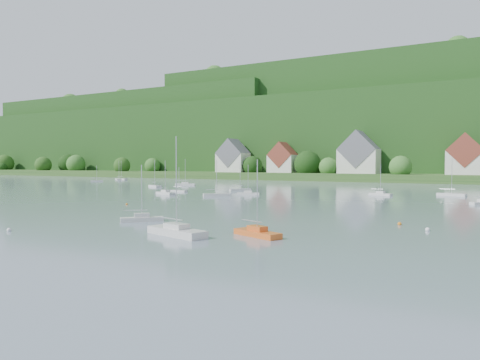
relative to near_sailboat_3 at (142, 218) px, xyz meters
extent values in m
cube|color=#264D1D|center=(-14.54, 158.75, 1.09)|extent=(600.00, 60.00, 3.00)
cube|color=#153C13|center=(-14.54, 233.75, 19.59)|extent=(620.00, 160.00, 40.00)
cube|color=#153C13|center=(-164.54, 218.75, 23.59)|extent=(200.00, 120.00, 52.00)
cube|color=#153C13|center=(-4.54, 228.75, 27.59)|extent=(240.00, 130.00, 60.00)
sphere|color=#2D6525|center=(-176.76, 145.75, 6.23)|extent=(11.19, 11.19, 11.19)
sphere|color=#2D6525|center=(-122.62, 150.23, 5.39)|extent=(8.61, 8.61, 8.61)
sphere|color=#1F4916|center=(-134.30, 139.22, 5.53)|extent=(9.03, 9.03, 9.03)
sphere|color=#2D6525|center=(-21.34, 142.63, 5.25)|extent=(8.19, 8.19, 8.19)
sphere|color=#2D6525|center=(-66.50, 144.82, 4.70)|extent=(6.49, 6.49, 6.49)
sphere|color=#1F4916|center=(-244.21, 145.77, 6.47)|extent=(11.94, 11.94, 11.94)
sphere|color=#2D6525|center=(32.31, 150.83, 6.55)|extent=(12.16, 12.16, 12.16)
sphere|color=#2D6525|center=(8.45, 138.68, 5.43)|extent=(8.73, 8.73, 8.73)
sphere|color=black|center=(-58.41, 144.61, 5.62)|extent=(9.32, 9.32, 9.32)
sphere|color=black|center=(-184.99, 152.09, 5.68)|extent=(9.50, 9.50, 9.50)
sphere|color=black|center=(-189.16, 150.61, 6.46)|extent=(11.91, 11.91, 11.91)
sphere|color=#1F4916|center=(-196.56, 138.55, 5.81)|extent=(9.91, 9.91, 9.91)
sphere|color=black|center=(-241.63, 142.94, 4.59)|extent=(6.16, 6.16, 6.16)
sphere|color=black|center=(-31.54, 145.10, 6.47)|extent=(11.92, 11.92, 11.92)
sphere|color=#2D6525|center=(-134.25, 187.29, 51.43)|extent=(10.52, 10.52, 10.52)
sphere|color=#2D6525|center=(-237.56, 195.10, 52.00)|extent=(13.75, 13.75, 13.75)
sphere|color=#1F4916|center=(-98.81, 221.89, 51.39)|extent=(10.29, 10.29, 10.29)
sphere|color=black|center=(-204.90, 216.76, 51.40)|extent=(10.31, 10.31, 10.31)
sphere|color=black|center=(-189.73, 192.10, 51.02)|extent=(8.14, 8.14, 8.14)
sphere|color=#2D6525|center=(-192.11, 221.34, 50.84)|extent=(7.15, 7.15, 7.15)
sphere|color=black|center=(-258.22, 216.78, 51.63)|extent=(11.66, 11.66, 11.66)
sphere|color=black|center=(-82.70, 210.13, 50.85)|extent=(7.18, 7.18, 7.18)
sphere|color=#2D6525|center=(-172.52, 180.43, 51.15)|extent=(8.89, 8.89, 8.89)
sphere|color=#1F4916|center=(-249.06, 183.75, 50.95)|extent=(7.77, 7.77, 7.77)
sphere|color=black|center=(-207.85, 212.70, 51.34)|extent=(9.97, 9.97, 9.97)
sphere|color=#1F4916|center=(24.96, 213.77, 59.84)|extent=(12.83, 12.83, 12.83)
sphere|color=#2D6525|center=(-54.47, 200.92, 59.02)|extent=(8.18, 8.18, 8.18)
sphere|color=#1F4916|center=(-13.43, 238.40, 59.82)|extent=(12.73, 12.73, 12.73)
sphere|color=#2D6525|center=(24.71, 190.04, 59.68)|extent=(11.95, 11.95, 11.95)
sphere|color=#2D6525|center=(-61.68, 233.04, 58.83)|extent=(7.07, 7.07, 7.07)
sphere|color=black|center=(-18.01, 202.05, 59.03)|extent=(8.21, 8.21, 8.21)
sphere|color=#2D6525|center=(-37.36, 225.84, 59.73)|extent=(12.24, 12.24, 12.24)
sphere|color=#2D6525|center=(-110.04, 194.64, 59.98)|extent=(13.65, 13.65, 13.65)
sphere|color=#1F4916|center=(-54.52, 220.88, 41.69)|extent=(12.01, 12.01, 12.01)
sphere|color=black|center=(-18.24, 230.95, 42.34)|extent=(15.72, 15.72, 15.72)
sphere|color=#1F4916|center=(-3.66, 226.67, 41.44)|extent=(10.54, 10.54, 10.54)
sphere|color=#1F4916|center=(-207.84, 257.36, 41.02)|extent=(8.18, 8.18, 8.18)
sphere|color=black|center=(-190.45, 248.34, 41.12)|extent=(8.74, 8.74, 8.74)
sphere|color=black|center=(-206.31, 227.26, 42.28)|extent=(15.38, 15.38, 15.38)
cube|color=silver|center=(-69.54, 145.75, 7.09)|extent=(14.00, 10.00, 9.00)
cube|color=slate|center=(-69.54, 145.75, 11.59)|extent=(14.00, 10.40, 14.00)
cube|color=silver|center=(-44.54, 147.75, 6.59)|extent=(12.00, 9.00, 8.00)
cube|color=brown|center=(-44.54, 147.75, 10.59)|extent=(12.00, 9.36, 12.00)
cube|color=silver|center=(-9.54, 146.75, 7.59)|extent=(16.00, 11.00, 10.00)
cube|color=slate|center=(-9.54, 146.75, 12.59)|extent=(16.00, 11.44, 16.00)
cube|color=silver|center=(30.46, 144.75, 7.09)|extent=(13.00, 10.00, 9.00)
cube|color=brown|center=(30.46, 144.75, 11.59)|extent=(13.00, 10.40, 13.00)
cube|color=silver|center=(0.00, 0.00, -0.15)|extent=(4.70, 4.79, 0.52)
cube|color=silver|center=(0.00, 0.00, 0.37)|extent=(2.02, 2.04, 0.50)
cylinder|color=silver|center=(0.00, 0.00, 3.40)|extent=(0.10, 0.10, 6.56)
cylinder|color=silver|center=(-0.55, -0.56, 1.02)|extent=(2.06, 2.13, 0.08)
cube|color=silver|center=(10.57, -6.99, -0.04)|extent=(7.68, 4.10, 0.74)
cube|color=silver|center=(10.57, -6.99, 0.58)|extent=(2.90, 2.13, 0.50)
cylinder|color=silver|center=(10.57, -6.99, 4.96)|extent=(0.10, 0.10, 9.25)
cylinder|color=silver|center=(9.51, -6.67, 1.23)|extent=(3.92, 1.24, 0.08)
cube|color=#D85E20|center=(17.90, -3.53, -0.12)|extent=(5.83, 3.67, 0.57)
cube|color=#D85E20|center=(17.90, -3.53, 0.41)|extent=(2.26, 1.79, 0.50)
cylinder|color=silver|center=(17.90, -3.53, 3.69)|extent=(0.10, 0.10, 7.07)
cylinder|color=silver|center=(17.12, -3.20, 1.06)|extent=(2.90, 1.29, 0.08)
sphere|color=white|center=(-6.93, -13.24, -0.41)|extent=(0.47, 0.47, 0.47)
sphere|color=orange|center=(28.90, 12.01, -0.41)|extent=(0.47, 0.47, 0.47)
sphere|color=orange|center=(-17.46, 16.20, -0.41)|extent=(0.38, 0.38, 0.38)
sphere|color=white|center=(32.34, 8.58, -0.41)|extent=(0.49, 0.49, 0.49)
cube|color=silver|center=(-14.48, 41.37, -0.11)|extent=(5.51, 5.22, 0.59)
cylinder|color=silver|center=(-14.48, 41.37, 3.89)|extent=(0.10, 0.10, 7.42)
cylinder|color=silver|center=(-15.14, 40.77, 1.09)|extent=(2.47, 2.26, 0.08)
cube|color=silver|center=(-48.86, 77.64, -0.09)|extent=(6.65, 4.16, 0.65)
cube|color=silver|center=(-48.86, 77.64, 0.49)|extent=(2.57, 2.04, 0.50)
cylinder|color=silver|center=(-48.86, 77.64, 4.27)|extent=(0.10, 0.10, 8.06)
cylinder|color=silver|center=(-49.75, 77.26, 1.14)|extent=(3.30, 1.44, 0.08)
cube|color=silver|center=(-98.04, 86.56, -0.17)|extent=(4.14, 4.42, 0.47)
cylinder|color=silver|center=(-98.04, 86.56, 3.02)|extent=(0.10, 0.10, 5.92)
cylinder|color=silver|center=(-98.51, 86.03, 0.97)|extent=(1.79, 2.00, 0.08)
cylinder|color=silver|center=(36.76, 46.06, 0.96)|extent=(1.93, 1.83, 0.08)
cube|color=silver|center=(-30.59, 49.36, -0.18)|extent=(4.73, 1.64, 0.46)
cylinder|color=silver|center=(-30.59, 49.36, 2.96)|extent=(0.10, 0.10, 5.81)
cylinder|color=silver|center=(-31.28, 49.41, 0.96)|extent=(2.55, 0.27, 0.08)
cube|color=silver|center=(-18.94, 60.35, -0.13)|extent=(5.02, 5.09, 0.56)
cylinder|color=silver|center=(-18.94, 60.35, 3.64)|extent=(0.10, 0.10, 6.98)
cylinder|color=silver|center=(-19.53, 59.75, 1.05)|extent=(2.20, 2.25, 0.08)
cube|color=silver|center=(-10.45, 48.62, -0.15)|extent=(5.30, 3.16, 0.51)
cube|color=silver|center=(-10.45, 48.62, 0.35)|extent=(2.03, 1.58, 0.50)
cylinder|color=silver|center=(-10.45, 48.62, 3.31)|extent=(0.10, 0.10, 6.41)
cylinder|color=silver|center=(-11.17, 48.35, 1.00)|extent=(2.66, 1.08, 0.08)
cube|color=silver|center=(-50.67, 64.38, -0.10)|extent=(6.21, 4.37, 0.61)
cylinder|color=silver|center=(-50.67, 64.38, 4.03)|extent=(0.10, 0.10, 7.64)
cylinder|color=silver|center=(-51.48, 64.81, 1.10)|extent=(3.01, 1.64, 0.08)
cube|color=silver|center=(-27.89, 40.38, -0.12)|extent=(6.07, 3.44, 0.59)
cube|color=silver|center=(-27.89, 40.38, 0.43)|extent=(2.31, 1.75, 0.50)
cylinder|color=silver|center=(-27.89, 40.38, 3.84)|extent=(0.10, 0.10, 7.32)
cylinder|color=silver|center=(-28.72, 40.67, 1.08)|extent=(3.07, 1.12, 0.08)
cube|color=silver|center=(16.74, 61.13, -0.15)|extent=(5.38, 2.90, 0.52)
cube|color=silver|center=(16.74, 61.13, 0.36)|extent=(2.03, 1.50, 0.50)
cylinder|color=silver|center=(16.74, 61.13, 3.35)|extent=(0.10, 0.10, 6.48)
cylinder|color=silver|center=(16.00, 61.36, 1.01)|extent=(2.75, 0.91, 0.08)
cube|color=silver|center=(-98.80, 99.71, -0.09)|extent=(5.82, 5.61, 0.63)
cylinder|color=silver|center=(-98.80, 99.71, 4.17)|extent=(0.10, 0.10, 7.90)
cylinder|color=silver|center=(-99.49, 100.36, 1.12)|extent=(2.59, 2.44, 0.08)
cube|color=silver|center=(30.95, 66.85, -0.11)|extent=(6.26, 3.09, 0.60)
cylinder|color=silver|center=(30.95, 66.85, 3.96)|extent=(0.10, 0.10, 7.53)
cylinder|color=silver|center=(30.07, 67.07, 1.09)|extent=(3.24, 0.88, 0.08)
cube|color=silver|center=(-102.10, 104.52, -0.10)|extent=(6.42, 2.55, 0.62)
cylinder|color=silver|center=(-102.10, 104.52, 4.12)|extent=(0.10, 0.10, 7.80)
cylinder|color=silver|center=(-103.03, 104.64, 1.12)|extent=(3.41, 0.53, 0.08)
camera|label=1|loc=(37.92, -43.72, 6.88)|focal=33.98mm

